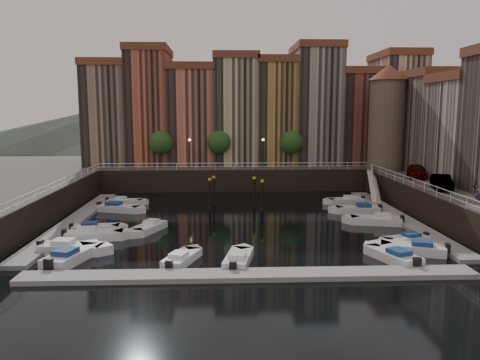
{
  "coord_description": "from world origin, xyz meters",
  "views": [
    {
      "loc": [
        -1.84,
        -46.38,
        10.8
      ],
      "look_at": [
        0.29,
        4.0,
        3.4
      ],
      "focal_mm": 35.0,
      "sensor_mm": 36.0,
      "label": 1
    }
  ],
  "objects_px": {
    "boat_left_1": "(93,235)",
    "mooring_pilings": "(235,194)",
    "corner_tower": "(387,116)",
    "gangway": "(374,184)",
    "boat_left_2": "(95,228)",
    "boat_left_0": "(70,248)",
    "car_a": "(416,172)",
    "car_b": "(442,183)"
  },
  "relations": [
    {
      "from": "boat_left_2",
      "to": "car_a",
      "type": "distance_m",
      "value": 36.44
    },
    {
      "from": "boat_left_0",
      "to": "car_b",
      "type": "xyz_separation_m",
      "value": [
        33.54,
        9.67,
        3.35
      ]
    },
    {
      "from": "corner_tower",
      "to": "car_a",
      "type": "distance_m",
      "value": 9.93
    },
    {
      "from": "mooring_pilings",
      "to": "car_a",
      "type": "bearing_deg",
      "value": 4.49
    },
    {
      "from": "car_a",
      "to": "car_b",
      "type": "distance_m",
      "value": 8.46
    },
    {
      "from": "boat_left_2",
      "to": "boat_left_0",
      "type": "bearing_deg",
      "value": -95.68
    },
    {
      "from": "gangway",
      "to": "mooring_pilings",
      "type": "bearing_deg",
      "value": -164.85
    },
    {
      "from": "gangway",
      "to": "car_a",
      "type": "xyz_separation_m",
      "value": [
        4.01,
        -3.02,
        1.89
      ]
    },
    {
      "from": "mooring_pilings",
      "to": "boat_left_0",
      "type": "height_order",
      "value": "mooring_pilings"
    },
    {
      "from": "mooring_pilings",
      "to": "boat_left_1",
      "type": "distance_m",
      "value": 17.73
    },
    {
      "from": "mooring_pilings",
      "to": "boat_left_0",
      "type": "xyz_separation_m",
      "value": [
        -13.18,
        -16.39,
        -1.26
      ]
    },
    {
      "from": "boat_left_1",
      "to": "car_a",
      "type": "height_order",
      "value": "car_a"
    },
    {
      "from": "gangway",
      "to": "mooring_pilings",
      "type": "relative_size",
      "value": 1.37
    },
    {
      "from": "corner_tower",
      "to": "mooring_pilings",
      "type": "bearing_deg",
      "value": -155.57
    },
    {
      "from": "boat_left_1",
      "to": "boat_left_0",
      "type": "bearing_deg",
      "value": -107.21
    },
    {
      "from": "boat_left_2",
      "to": "car_b",
      "type": "height_order",
      "value": "car_b"
    },
    {
      "from": "boat_left_0",
      "to": "boat_left_1",
      "type": "distance_m",
      "value": 3.92
    },
    {
      "from": "gangway",
      "to": "mooring_pilings",
      "type": "height_order",
      "value": "gangway"
    },
    {
      "from": "boat_left_1",
      "to": "car_b",
      "type": "height_order",
      "value": "car_b"
    },
    {
      "from": "mooring_pilings",
      "to": "boat_left_2",
      "type": "distance_m",
      "value": 16.44
    },
    {
      "from": "gangway",
      "to": "boat_left_1",
      "type": "relative_size",
      "value": 1.62
    },
    {
      "from": "boat_left_2",
      "to": "boat_left_1",
      "type": "bearing_deg",
      "value": -82.34
    },
    {
      "from": "corner_tower",
      "to": "gangway",
      "type": "height_order",
      "value": "corner_tower"
    },
    {
      "from": "corner_tower",
      "to": "mooring_pilings",
      "type": "relative_size",
      "value": 2.27
    },
    {
      "from": "boat_left_1",
      "to": "mooring_pilings",
      "type": "bearing_deg",
      "value": 38.53
    },
    {
      "from": "boat_left_0",
      "to": "car_a",
      "type": "distance_m",
      "value": 39.13
    },
    {
      "from": "corner_tower",
      "to": "boat_left_1",
      "type": "xyz_separation_m",
      "value": [
        -32.71,
        -21.74,
        -9.8
      ]
    },
    {
      "from": "car_b",
      "to": "boat_left_2",
      "type": "bearing_deg",
      "value": -158.14
    },
    {
      "from": "mooring_pilings",
      "to": "boat_left_0",
      "type": "distance_m",
      "value": 21.07
    },
    {
      "from": "boat_left_1",
      "to": "car_b",
      "type": "bearing_deg",
      "value": 3.41
    },
    {
      "from": "boat_left_2",
      "to": "car_a",
      "type": "bearing_deg",
      "value": 14.88
    },
    {
      "from": "gangway",
      "to": "corner_tower",
      "type": "bearing_deg",
      "value": 57.2
    },
    {
      "from": "corner_tower",
      "to": "boat_left_2",
      "type": "bearing_deg",
      "value": -149.99
    },
    {
      "from": "gangway",
      "to": "boat_left_0",
      "type": "xyz_separation_m",
      "value": [
        -30.53,
        -21.09,
        -1.52
      ]
    },
    {
      "from": "boat_left_2",
      "to": "mooring_pilings",
      "type": "bearing_deg",
      "value": 33.7
    },
    {
      "from": "corner_tower",
      "to": "gangway",
      "type": "xyz_separation_m",
      "value": [
        -2.9,
        -4.5,
        -8.28
      ]
    },
    {
      "from": "car_a",
      "to": "boat_left_1",
      "type": "bearing_deg",
      "value": -141.18
    },
    {
      "from": "corner_tower",
      "to": "boat_left_2",
      "type": "xyz_separation_m",
      "value": [
        -33.23,
        -19.2,
        -9.86
      ]
    },
    {
      "from": "corner_tower",
      "to": "car_a",
      "type": "xyz_separation_m",
      "value": [
        1.11,
        -7.52,
        -6.39
      ]
    },
    {
      "from": "boat_left_2",
      "to": "car_b",
      "type": "bearing_deg",
      "value": 1.72
    },
    {
      "from": "boat_left_1",
      "to": "boat_left_2",
      "type": "bearing_deg",
      "value": 94.92
    },
    {
      "from": "mooring_pilings",
      "to": "gangway",
      "type": "bearing_deg",
      "value": 15.15
    }
  ]
}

